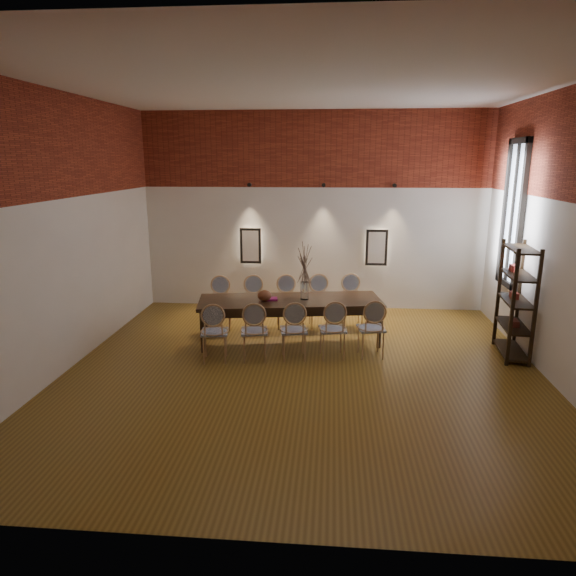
# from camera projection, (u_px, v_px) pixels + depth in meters

# --- Properties ---
(floor) EXTENTS (7.00, 7.00, 0.02)m
(floor) POSITION_uv_depth(u_px,v_px,m) (303.00, 372.00, 7.58)
(floor) COLOR brown
(floor) RESTS_ON ground
(ceiling) EXTENTS (7.00, 7.00, 0.02)m
(ceiling) POSITION_uv_depth(u_px,v_px,m) (305.00, 83.00, 6.60)
(ceiling) COLOR silver
(ceiling) RESTS_ON ground
(wall_back) EXTENTS (7.00, 0.10, 4.00)m
(wall_back) POSITION_uv_depth(u_px,v_px,m) (314.00, 212.00, 10.52)
(wall_back) COLOR silver
(wall_back) RESTS_ON ground
(wall_front) EXTENTS (7.00, 0.10, 4.00)m
(wall_front) POSITION_uv_depth(u_px,v_px,m) (276.00, 311.00, 3.66)
(wall_front) COLOR silver
(wall_front) RESTS_ON ground
(wall_left) EXTENTS (0.10, 7.00, 4.00)m
(wall_left) POSITION_uv_depth(u_px,v_px,m) (58.00, 234.00, 7.39)
(wall_left) COLOR silver
(wall_left) RESTS_ON ground
(wall_right) EXTENTS (0.10, 7.00, 4.00)m
(wall_right) POSITION_uv_depth(u_px,v_px,m) (571.00, 241.00, 6.80)
(wall_right) COLOR silver
(wall_right) RESTS_ON ground
(brick_band_back) EXTENTS (7.00, 0.02, 1.50)m
(brick_band_back) POSITION_uv_depth(u_px,v_px,m) (314.00, 149.00, 10.15)
(brick_band_back) COLOR maroon
(brick_band_back) RESTS_ON ground
(brick_band_front) EXTENTS (7.00, 0.02, 1.50)m
(brick_band_front) POSITION_uv_depth(u_px,v_px,m) (276.00, 129.00, 3.43)
(brick_band_front) COLOR maroon
(brick_band_front) RESTS_ON ground
(brick_band_left) EXTENTS (0.02, 7.00, 1.50)m
(brick_band_left) POSITION_uv_depth(u_px,v_px,m) (53.00, 144.00, 7.08)
(brick_band_left) COLOR maroon
(brick_band_left) RESTS_ON ground
(niche_left) EXTENTS (0.36, 0.06, 0.66)m
(niche_left) POSITION_uv_depth(u_px,v_px,m) (251.00, 246.00, 10.71)
(niche_left) COLOR #FFEAC6
(niche_left) RESTS_ON wall_back
(niche_right) EXTENTS (0.36, 0.06, 0.66)m
(niche_right) POSITION_uv_depth(u_px,v_px,m) (376.00, 247.00, 10.49)
(niche_right) COLOR #FFEAC6
(niche_right) RESTS_ON wall_back
(spot_fixture_left) EXTENTS (0.08, 0.10, 0.08)m
(spot_fixture_left) POSITION_uv_depth(u_px,v_px,m) (249.00, 185.00, 10.37)
(spot_fixture_left) COLOR black
(spot_fixture_left) RESTS_ON wall_back
(spot_fixture_mid) EXTENTS (0.08, 0.10, 0.08)m
(spot_fixture_mid) POSITION_uv_depth(u_px,v_px,m) (324.00, 185.00, 10.25)
(spot_fixture_mid) COLOR black
(spot_fixture_mid) RESTS_ON wall_back
(spot_fixture_right) EXTENTS (0.08, 0.10, 0.08)m
(spot_fixture_right) POSITION_uv_depth(u_px,v_px,m) (395.00, 185.00, 10.13)
(spot_fixture_right) COLOR black
(spot_fixture_right) RESTS_ON wall_back
(window_glass) EXTENTS (0.02, 0.78, 2.38)m
(window_glass) POSITION_uv_depth(u_px,v_px,m) (514.00, 214.00, 8.70)
(window_glass) COLOR silver
(window_glass) RESTS_ON wall_right
(window_frame) EXTENTS (0.08, 0.90, 2.50)m
(window_frame) POSITION_uv_depth(u_px,v_px,m) (513.00, 214.00, 8.70)
(window_frame) COLOR black
(window_frame) RESTS_ON wall_right
(window_mullion) EXTENTS (0.06, 0.06, 2.40)m
(window_mullion) POSITION_uv_depth(u_px,v_px,m) (513.00, 214.00, 8.70)
(window_mullion) COLOR black
(window_mullion) RESTS_ON wall_right
(dining_table) EXTENTS (3.18, 1.45, 0.75)m
(dining_table) POSITION_uv_depth(u_px,v_px,m) (290.00, 321.00, 8.76)
(dining_table) COLOR #331F11
(dining_table) RESTS_ON floor
(chair_near_a) EXTENTS (0.50, 0.50, 0.94)m
(chair_near_a) POSITION_uv_depth(u_px,v_px,m) (215.00, 332.00, 7.90)
(chair_near_a) COLOR tan
(chair_near_a) RESTS_ON floor
(chair_near_b) EXTENTS (0.50, 0.50, 0.94)m
(chair_near_b) POSITION_uv_depth(u_px,v_px,m) (254.00, 331.00, 7.95)
(chair_near_b) COLOR tan
(chair_near_b) RESTS_ON floor
(chair_near_c) EXTENTS (0.50, 0.50, 0.94)m
(chair_near_c) POSITION_uv_depth(u_px,v_px,m) (294.00, 330.00, 7.99)
(chair_near_c) COLOR tan
(chair_near_c) RESTS_ON floor
(chair_near_d) EXTENTS (0.50, 0.50, 0.94)m
(chair_near_d) POSITION_uv_depth(u_px,v_px,m) (333.00, 329.00, 8.03)
(chair_near_d) COLOR tan
(chair_near_d) RESTS_ON floor
(chair_near_e) EXTENTS (0.50, 0.50, 0.94)m
(chair_near_e) POSITION_uv_depth(u_px,v_px,m) (371.00, 328.00, 8.07)
(chair_near_e) COLOR tan
(chair_near_e) RESTS_ON floor
(chair_far_a) EXTENTS (0.50, 0.50, 0.94)m
(chair_far_a) POSITION_uv_depth(u_px,v_px,m) (220.00, 304.00, 9.40)
(chair_far_a) COLOR tan
(chair_far_a) RESTS_ON floor
(chair_far_b) EXTENTS (0.50, 0.50, 0.94)m
(chair_far_b) POSITION_uv_depth(u_px,v_px,m) (254.00, 304.00, 9.44)
(chair_far_b) COLOR tan
(chair_far_b) RESTS_ON floor
(chair_far_c) EXTENTS (0.50, 0.50, 0.94)m
(chair_far_c) POSITION_uv_depth(u_px,v_px,m) (287.00, 303.00, 9.48)
(chair_far_c) COLOR tan
(chair_far_c) RESTS_ON floor
(chair_far_d) EXTENTS (0.50, 0.50, 0.94)m
(chair_far_d) POSITION_uv_depth(u_px,v_px,m) (320.00, 302.00, 9.52)
(chair_far_d) COLOR tan
(chair_far_d) RESTS_ON floor
(chair_far_e) EXTENTS (0.50, 0.50, 0.94)m
(chair_far_e) POSITION_uv_depth(u_px,v_px,m) (352.00, 302.00, 9.57)
(chair_far_e) COLOR tan
(chair_far_e) RESTS_ON floor
(vase) EXTENTS (0.14, 0.14, 0.30)m
(vase) POSITION_uv_depth(u_px,v_px,m) (304.00, 291.00, 8.65)
(vase) COLOR silver
(vase) RESTS_ON dining_table
(dried_branches) EXTENTS (0.50, 0.50, 0.70)m
(dried_branches) POSITION_uv_depth(u_px,v_px,m) (305.00, 264.00, 8.54)
(dried_branches) COLOR brown
(dried_branches) RESTS_ON vase
(bowl) EXTENTS (0.24, 0.24, 0.18)m
(bowl) POSITION_uv_depth(u_px,v_px,m) (265.00, 296.00, 8.57)
(bowl) COLOR brown
(bowl) RESTS_ON dining_table
(book) EXTENTS (0.28, 0.22, 0.03)m
(book) POSITION_uv_depth(u_px,v_px,m) (270.00, 299.00, 8.64)
(book) COLOR #991863
(book) RESTS_ON dining_table
(shelving_rack) EXTENTS (0.47, 1.03, 1.80)m
(shelving_rack) POSITION_uv_depth(u_px,v_px,m) (516.00, 301.00, 8.02)
(shelving_rack) COLOR black
(shelving_rack) RESTS_ON floor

